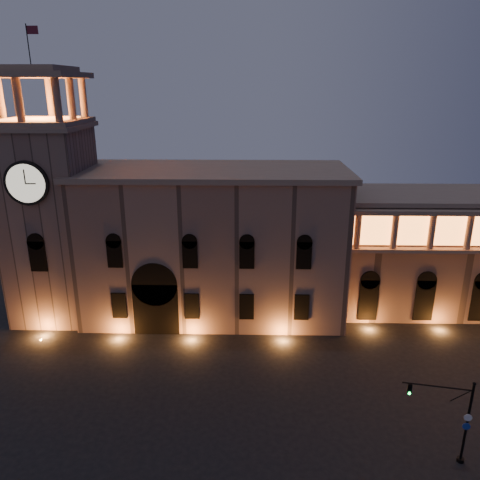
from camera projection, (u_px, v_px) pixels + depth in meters
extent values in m
plane|color=black|center=(220.00, 437.00, 37.05)|extent=(160.00, 160.00, 0.00)
cube|color=#806153|center=(213.00, 245.00, 55.27)|extent=(30.00, 12.00, 17.00)
cube|color=gray|center=(212.00, 171.00, 52.49)|extent=(30.80, 12.80, 0.60)
cube|color=black|center=(157.00, 307.00, 52.01)|extent=(5.00, 1.40, 6.00)
cylinder|color=black|center=(155.00, 282.00, 51.06)|extent=(5.00, 1.40, 5.00)
cube|color=orange|center=(157.00, 310.00, 51.88)|extent=(4.20, 0.20, 5.00)
cube|color=#806153|center=(52.00, 226.00, 53.90)|extent=(9.00, 9.00, 22.00)
cube|color=gray|center=(39.00, 126.00, 50.34)|extent=(9.80, 9.80, 0.50)
cylinder|color=black|center=(26.00, 183.00, 47.56)|extent=(4.60, 0.35, 4.60)
cylinder|color=beige|center=(26.00, 183.00, 47.43)|extent=(4.00, 0.12, 4.00)
cube|color=gray|center=(39.00, 122.00, 50.18)|extent=(9.40, 9.40, 0.50)
cube|color=orange|center=(38.00, 119.00, 50.09)|extent=(6.80, 6.80, 0.15)
cylinder|color=gray|center=(19.00, 100.00, 45.84)|extent=(0.76, 0.76, 4.20)
cylinder|color=gray|center=(57.00, 100.00, 45.76)|extent=(0.76, 0.76, 4.20)
cylinder|color=gray|center=(17.00, 98.00, 53.12)|extent=(0.76, 0.76, 4.20)
cylinder|color=gray|center=(50.00, 98.00, 53.05)|extent=(0.76, 0.76, 4.20)
cylinder|color=gray|center=(83.00, 98.00, 52.97)|extent=(0.76, 0.76, 4.20)
cylinder|color=gray|center=(0.00, 99.00, 49.52)|extent=(0.76, 0.76, 4.20)
cylinder|color=gray|center=(71.00, 99.00, 49.37)|extent=(0.76, 0.76, 4.20)
cube|color=gray|center=(32.00, 75.00, 48.68)|extent=(9.80, 9.80, 0.60)
cube|color=gray|center=(31.00, 69.00, 48.49)|extent=(7.50, 7.50, 0.60)
cylinder|color=black|center=(28.00, 45.00, 47.77)|extent=(0.10, 0.10, 4.00)
plane|color=#541826|center=(32.00, 30.00, 47.31)|extent=(1.20, 0.00, 1.20)
cylinder|color=gray|center=(358.00, 231.00, 50.68)|extent=(0.70, 0.70, 4.00)
cylinder|color=gray|center=(395.00, 231.00, 50.61)|extent=(0.70, 0.70, 4.00)
cylinder|color=gray|center=(432.00, 231.00, 50.53)|extent=(0.70, 0.70, 4.00)
cylinder|color=gray|center=(469.00, 231.00, 50.45)|extent=(0.70, 0.70, 4.00)
cylinder|color=black|center=(467.00, 424.00, 33.61)|extent=(0.19, 0.19, 6.67)
cylinder|color=black|center=(460.00, 460.00, 34.62)|extent=(0.53, 0.53, 0.29)
sphere|color=black|center=(474.00, 384.00, 32.53)|extent=(0.27, 0.27, 0.27)
cylinder|color=black|center=(437.00, 386.00, 33.17)|extent=(4.71, 0.98, 0.11)
cube|color=black|center=(410.00, 389.00, 33.67)|extent=(0.33, 0.31, 0.81)
cylinder|color=#0CE53F|center=(409.00, 393.00, 33.61)|extent=(0.18, 0.11, 0.17)
cylinder|color=silver|center=(468.00, 418.00, 33.29)|extent=(0.57, 0.14, 0.57)
cylinder|color=navy|center=(466.00, 426.00, 33.53)|extent=(0.57, 0.14, 0.57)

